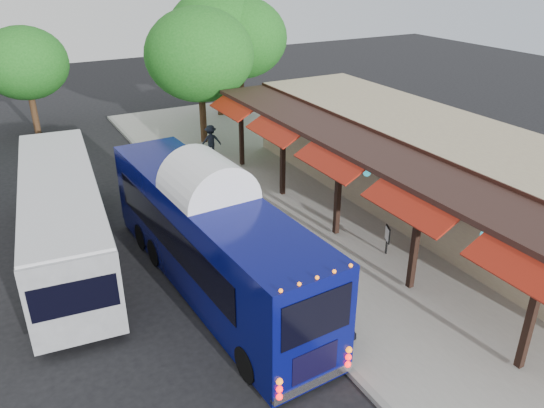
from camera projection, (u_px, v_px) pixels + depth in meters
ground at (306, 329)px, 14.92m from camera, size 90.00×90.00×0.00m
sidewalk at (362, 229)px, 20.22m from camera, size 10.00×40.00×0.15m
curb at (245, 261)px, 18.08m from camera, size 0.20×40.00×0.16m
station_shelter at (434, 170)px, 20.92m from camera, size 8.15×20.00×3.60m
coach_bus at (210, 234)px, 16.06m from camera, size 2.93×11.05×3.50m
city_bus at (63, 215)px, 17.83m from camera, size 3.46×11.10×2.93m
ped_a at (317, 284)px, 15.07m from camera, size 0.71×0.51×1.85m
ped_b at (344, 313)px, 14.04m from camera, size 0.93×0.82×1.61m
ped_c at (312, 266)px, 15.90m from camera, size 1.13×0.59×1.85m
ped_d at (211, 141)px, 26.91m from camera, size 1.14×0.76×1.63m
sign_board at (387, 236)px, 18.09m from camera, size 0.23×0.45×1.04m
tree_left at (199, 55)px, 27.38m from camera, size 5.67×5.67×7.25m
tree_mid at (217, 33)px, 32.13m from camera, size 6.09×6.09×7.79m
tree_right at (240, 38)px, 32.35m from camera, size 5.76×5.76×7.37m
tree_far at (25, 63)px, 29.47m from camera, size 4.75×4.75×6.08m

